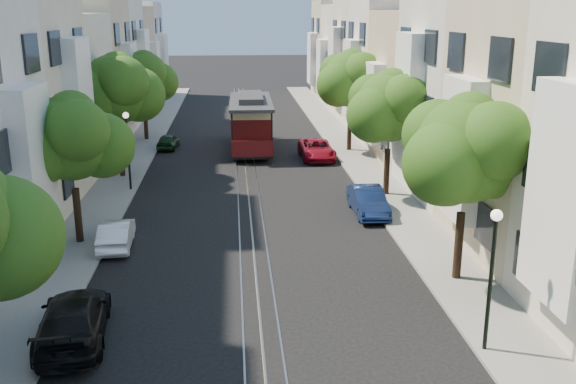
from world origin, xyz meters
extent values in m
plane|color=black|center=(0.00, 28.00, 0.00)|extent=(200.00, 200.00, 0.00)
cube|color=gray|center=(7.25, 28.00, 0.06)|extent=(2.50, 80.00, 0.12)
cube|color=gray|center=(-7.25, 28.00, 0.06)|extent=(2.50, 80.00, 0.12)
cube|color=gray|center=(-0.55, 28.00, 0.01)|extent=(0.06, 80.00, 0.02)
cube|color=gray|center=(0.00, 28.00, 0.01)|extent=(0.06, 80.00, 0.02)
cube|color=gray|center=(0.55, 28.00, 0.01)|extent=(0.06, 80.00, 0.02)
cube|color=tan|center=(0.00, 28.00, 0.00)|extent=(0.08, 80.00, 0.01)
cube|color=white|center=(8.20, 4.00, 4.62)|extent=(0.90, 3.04, 6.05)
cube|color=beige|center=(12.00, 12.00, 5.00)|extent=(7.00, 8.00, 10.00)
cube|color=white|center=(8.20, 12.00, 4.20)|extent=(0.90, 3.04, 5.50)
cube|color=silver|center=(12.00, 20.00, 6.00)|extent=(7.00, 8.00, 12.00)
cube|color=white|center=(8.20, 20.00, 5.04)|extent=(0.90, 3.04, 6.60)
cube|color=#C6B28C|center=(12.00, 28.00, 4.50)|extent=(7.00, 8.00, 9.00)
cube|color=white|center=(8.20, 28.00, 3.78)|extent=(0.90, 3.04, 4.95)
cube|color=white|center=(12.00, 36.00, 5.25)|extent=(7.00, 8.00, 10.50)
cube|color=white|center=(8.20, 36.00, 4.41)|extent=(0.90, 3.04, 5.78)
cube|color=beige|center=(12.00, 44.00, 5.75)|extent=(7.00, 8.00, 11.50)
cube|color=white|center=(8.20, 44.00, 4.83)|extent=(0.90, 3.04, 6.32)
cube|color=silver|center=(12.00, 52.00, 4.75)|extent=(7.00, 8.00, 9.50)
cube|color=white|center=(8.20, 52.00, 3.99)|extent=(0.90, 3.04, 5.23)
cube|color=beige|center=(12.00, 60.00, 5.00)|extent=(7.00, 8.00, 10.00)
cube|color=white|center=(8.20, 60.00, 4.20)|extent=(0.90, 3.04, 5.50)
cube|color=white|center=(-8.20, 12.00, 4.12)|extent=(0.90, 3.04, 5.39)
cube|color=white|center=(-8.20, 20.00, 4.94)|extent=(0.90, 3.04, 6.47)
cube|color=silver|center=(-12.00, 28.00, 4.41)|extent=(7.00, 8.00, 8.82)
cube|color=white|center=(-8.20, 28.00, 3.70)|extent=(0.90, 3.04, 4.85)
cube|color=beige|center=(-12.00, 36.00, 5.14)|extent=(7.00, 8.00, 10.29)
cube|color=white|center=(-8.20, 36.00, 4.32)|extent=(0.90, 3.04, 5.66)
cube|color=silver|center=(-12.00, 44.00, 5.63)|extent=(7.00, 8.00, 11.27)
cube|color=white|center=(-8.20, 44.00, 4.73)|extent=(0.90, 3.04, 6.20)
cube|color=#C6B28C|center=(-12.00, 52.00, 4.66)|extent=(7.00, 8.00, 9.31)
cube|color=white|center=(-8.20, 52.00, 3.91)|extent=(0.90, 3.04, 5.12)
cube|color=white|center=(-12.00, 60.00, 4.90)|extent=(7.00, 8.00, 9.80)
cube|color=white|center=(-8.20, 60.00, 4.12)|extent=(0.90, 3.04, 5.39)
cylinder|color=black|center=(7.20, 9.00, 1.34)|extent=(0.30, 0.30, 2.45)
sphere|color=#204A12|center=(7.20, 9.00, 4.81)|extent=(3.64, 3.64, 3.64)
sphere|color=#204A12|center=(8.30, 9.50, 4.41)|extent=(2.91, 2.91, 2.91)
sphere|color=#204A12|center=(6.25, 8.30, 4.51)|extent=(2.84, 2.84, 2.84)
sphere|color=#204A12|center=(7.30, 9.10, 5.71)|extent=(2.18, 2.18, 2.18)
cylinder|color=black|center=(7.20, 20.00, 1.31)|extent=(0.30, 0.30, 2.38)
sphere|color=#204A12|center=(7.20, 20.00, 4.68)|extent=(3.54, 3.54, 3.54)
sphere|color=#204A12|center=(8.30, 20.50, 4.28)|extent=(2.83, 2.83, 2.83)
sphere|color=#204A12|center=(6.25, 19.30, 4.38)|extent=(2.76, 2.76, 2.76)
sphere|color=#204A12|center=(7.30, 20.10, 5.58)|extent=(2.12, 2.12, 2.12)
cylinder|color=black|center=(7.20, 31.00, 1.38)|extent=(0.30, 0.30, 2.52)
sphere|color=#204A12|center=(7.20, 31.00, 4.94)|extent=(3.74, 3.74, 3.74)
sphere|color=#204A12|center=(8.30, 31.50, 4.54)|extent=(3.00, 3.00, 3.00)
sphere|color=#204A12|center=(6.25, 30.30, 4.64)|extent=(2.92, 2.92, 2.92)
sphere|color=#204A12|center=(7.30, 31.10, 5.84)|extent=(2.25, 2.25, 2.25)
cylinder|color=black|center=(-7.20, 14.00, 1.26)|extent=(0.30, 0.30, 2.27)
sphere|color=#204A12|center=(-7.20, 14.00, 4.47)|extent=(3.38, 3.38, 3.38)
sphere|color=#204A12|center=(-6.10, 14.50, 4.07)|extent=(2.70, 2.70, 2.70)
sphere|color=#204A12|center=(-8.15, 13.30, 4.17)|extent=(2.64, 2.64, 2.64)
sphere|color=#204A12|center=(-7.10, 14.10, 5.38)|extent=(2.03, 2.03, 2.03)
cylinder|color=black|center=(-7.20, 25.00, 1.43)|extent=(0.30, 0.30, 2.62)
sphere|color=#204A12|center=(-7.20, 25.00, 5.14)|extent=(3.90, 3.90, 3.90)
sphere|color=#204A12|center=(-6.10, 25.50, 4.74)|extent=(3.12, 3.12, 3.12)
sphere|color=#204A12|center=(-8.15, 24.30, 4.84)|extent=(3.04, 3.04, 3.04)
sphere|color=#204A12|center=(-7.10, 25.10, 6.04)|extent=(2.34, 2.34, 2.34)
cylinder|color=black|center=(-7.20, 36.00, 1.31)|extent=(0.30, 0.30, 2.38)
sphere|color=#204A12|center=(-7.20, 36.00, 4.68)|extent=(3.54, 3.54, 3.54)
sphere|color=#204A12|center=(-6.10, 36.50, 4.28)|extent=(2.83, 2.83, 2.83)
sphere|color=#204A12|center=(-8.15, 35.30, 4.38)|extent=(2.76, 2.76, 2.76)
sphere|color=#204A12|center=(-7.10, 36.10, 5.58)|extent=(2.12, 2.12, 2.12)
cylinder|color=black|center=(6.30, 4.00, 2.12)|extent=(0.12, 0.12, 4.00)
sphere|color=#FFF2CC|center=(6.30, 4.00, 4.12)|extent=(0.32, 0.32, 0.32)
cylinder|color=black|center=(-6.30, 22.00, 2.12)|extent=(0.12, 0.12, 4.00)
sphere|color=#FFF2CC|center=(-6.30, 22.00, 4.12)|extent=(0.32, 0.32, 0.32)
cube|color=black|center=(0.50, 32.11, 0.51)|extent=(2.74, 9.14, 0.34)
cube|color=#540E0F|center=(0.50, 32.11, 1.88)|extent=(2.81, 5.73, 2.73)
cube|color=beige|center=(0.50, 32.11, 2.90)|extent=(2.87, 5.79, 0.68)
cube|color=#2D2D30|center=(0.50, 32.11, 3.36)|extent=(2.97, 9.15, 0.20)
cube|color=#2D2D30|center=(0.50, 32.11, 3.64)|extent=(1.66, 5.14, 0.40)
imported|color=#0D1B43|center=(5.60, 16.92, 0.66)|extent=(1.44, 4.01, 1.31)
imported|color=maroon|center=(4.68, 28.89, 0.63)|extent=(2.16, 4.56, 1.26)
imported|color=black|center=(-5.52, 5.69, 0.68)|extent=(2.39, 4.86, 1.36)
imported|color=white|center=(-5.60, 13.46, 0.58)|extent=(1.43, 3.59, 1.16)
imported|color=#143316|center=(-5.31, 32.88, 0.53)|extent=(1.52, 3.21, 1.06)
camera|label=1|loc=(-0.68, -11.84, 9.45)|focal=40.00mm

